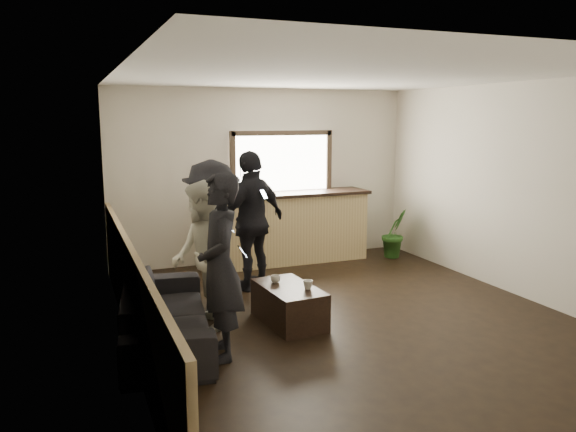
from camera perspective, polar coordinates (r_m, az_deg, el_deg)
name	(u,v)px	position (r m, az deg, el deg)	size (l,w,h in m)	color
ground	(347,317)	(6.81, 6.06, -10.16)	(5.00, 6.00, 0.01)	black
room_shell	(290,198)	(6.15, 0.22, 1.84)	(5.01, 6.01, 2.80)	silver
bar_counter	(288,223)	(9.13, -0.05, -0.73)	(2.70, 0.68, 2.13)	tan
sofa	(166,313)	(6.10, -12.32, -9.56)	(2.20, 0.86, 0.64)	black
coffee_table	(289,305)	(6.52, 0.08, -9.00)	(0.54, 0.98, 0.44)	black
cup_a	(275,279)	(6.58, -1.29, -6.42)	(0.11, 0.11, 0.09)	silver
cup_b	(308,285)	(6.34, 2.03, -6.99)	(0.11, 0.11, 0.10)	silver
potted_plant	(395,233)	(9.65, 10.77, -1.70)	(0.46, 0.37, 0.83)	#2D6623
person_a	(220,267)	(5.48, -6.89, -5.16)	(0.53, 0.72, 1.83)	black
person_b	(202,257)	(6.23, -8.71, -4.11)	(0.65, 0.83, 1.67)	beige
person_c	(212,236)	(6.83, -7.68, -2.07)	(0.96, 1.33, 1.85)	black
person_d	(252,221)	(7.64, -3.64, -0.49)	(1.21, 0.92, 1.90)	black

